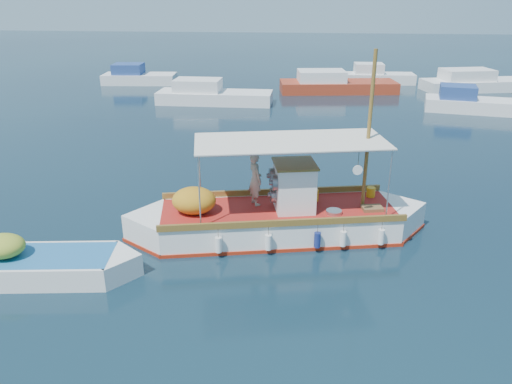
# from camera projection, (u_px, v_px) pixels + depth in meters

# --- Properties ---
(ground) EXTENTS (160.00, 160.00, 0.00)m
(ground) POSITION_uv_depth(u_px,v_px,m) (287.00, 235.00, 15.60)
(ground) COLOR black
(ground) RESTS_ON ground
(fishing_caique) EXTENTS (9.31, 3.91, 5.80)m
(fishing_caique) POSITION_uv_depth(u_px,v_px,m) (276.00, 219.00, 15.50)
(fishing_caique) COLOR white
(fishing_caique) RESTS_ON ground
(dinghy) EXTENTS (5.73, 2.13, 1.41)m
(dinghy) POSITION_uv_depth(u_px,v_px,m) (32.00, 267.00, 13.24)
(dinghy) COLOR white
(dinghy) RESTS_ON ground
(bg_boat_nw) EXTENTS (7.67, 2.47, 1.80)m
(bg_boat_nw) POSITION_uv_depth(u_px,v_px,m) (211.00, 96.00, 33.61)
(bg_boat_nw) COLOR silver
(bg_boat_nw) RESTS_ON ground
(bg_boat_n) EXTENTS (8.88, 3.91, 1.80)m
(bg_boat_n) POSITION_uv_depth(u_px,v_px,m) (334.00, 85.00, 37.34)
(bg_boat_n) COLOR #992F19
(bg_boat_n) RESTS_ON ground
(bg_boat_ne) EXTENTS (5.66, 3.18, 1.80)m
(bg_boat_ne) POSITION_uv_depth(u_px,v_px,m) (467.00, 103.00, 31.39)
(bg_boat_ne) COLOR silver
(bg_boat_ne) RESTS_ON ground
(bg_boat_e) EXTENTS (9.47, 4.57, 1.80)m
(bg_boat_e) POSITION_uv_depth(u_px,v_px,m) (479.00, 84.00, 38.01)
(bg_boat_e) COLOR silver
(bg_boat_e) RESTS_ON ground
(bg_boat_far_w) EXTENTS (5.96, 2.74, 1.80)m
(bg_boat_far_w) POSITION_uv_depth(u_px,v_px,m) (137.00, 78.00, 40.65)
(bg_boat_far_w) COLOR silver
(bg_boat_far_w) RESTS_ON ground
(bg_boat_far_n) EXTENTS (5.76, 2.22, 1.80)m
(bg_boat_far_n) POSITION_uv_depth(u_px,v_px,m) (376.00, 77.00, 40.86)
(bg_boat_far_n) COLOR silver
(bg_boat_far_n) RESTS_ON ground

